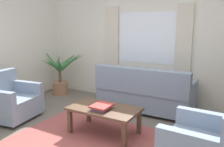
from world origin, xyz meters
TOP-DOWN VIEW (x-y plane):
  - ground_plane at (0.00, 0.00)m, footprint 6.24×6.24m
  - wall_back at (0.00, 2.26)m, footprint 5.32×0.12m
  - window_with_curtains at (0.00, 2.18)m, footprint 1.98×0.07m
  - area_rug at (0.00, 0.00)m, footprint 2.29×1.81m
  - couch at (0.23, 1.62)m, footprint 1.90×0.82m
  - armchair_left at (-1.80, 0.00)m, footprint 0.94×0.96m
  - armchair_right at (1.64, 0.02)m, footprint 0.87×0.88m
  - coffee_table at (0.07, 0.34)m, footprint 1.10×0.64m
  - book_stack_on_table at (0.07, 0.25)m, footprint 0.28×0.33m
  - potted_plant at (-2.07, 1.71)m, footprint 1.29×1.14m

SIDE VIEW (x-z plane):
  - ground_plane at x=0.00m, z-range 0.00..0.00m
  - area_rug at x=0.00m, z-range 0.00..0.01m
  - armchair_left at x=-1.80m, z-range -0.09..0.79m
  - armchair_right at x=1.64m, z-range -0.09..0.79m
  - couch at x=0.23m, z-range -0.09..0.83m
  - coffee_table at x=0.07m, z-range 0.16..0.60m
  - book_stack_on_table at x=0.07m, z-range 0.44..0.52m
  - potted_plant at x=-2.07m, z-range -0.05..1.08m
  - wall_back at x=0.00m, z-range 0.00..2.60m
  - window_with_curtains at x=0.00m, z-range 0.75..2.15m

